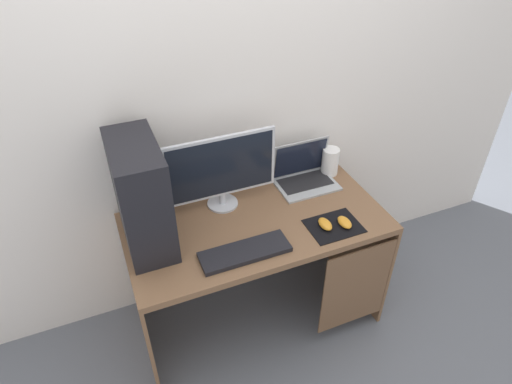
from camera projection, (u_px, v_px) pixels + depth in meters
ground_plane at (256, 313)px, 2.67m from camera, size 8.00×8.00×0.00m
wall_back at (227, 85)px, 2.17m from camera, size 4.00×0.05×2.60m
desk at (260, 244)px, 2.33m from camera, size 1.30×0.66×0.73m
pc_tower at (141, 196)px, 1.98m from camera, size 0.21×0.42×0.52m
monitor at (221, 170)px, 2.21m from camera, size 0.57×0.16×0.41m
laptop at (304, 175)px, 2.48m from camera, size 0.33×0.23×0.24m
speaker at (330, 161)px, 2.53m from camera, size 0.10×0.10×0.16m
keyboard at (245, 252)px, 2.04m from camera, size 0.42×0.14×0.02m
mousepad at (334, 226)px, 2.20m from camera, size 0.26×0.20×0.00m
mouse_left at (325, 224)px, 2.19m from camera, size 0.06×0.10×0.03m
mouse_right at (345, 222)px, 2.20m from camera, size 0.06×0.10×0.03m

